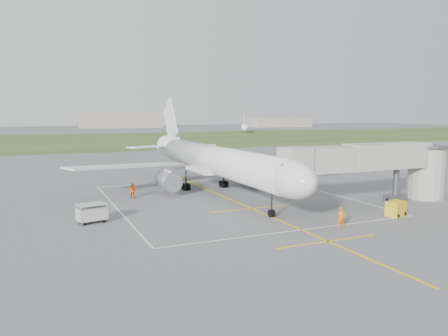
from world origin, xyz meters
name	(u,v)px	position (x,y,z in m)	size (l,w,h in m)	color
ground	(217,194)	(0.00, 0.00, 0.00)	(700.00, 700.00, 0.00)	#575759
grass_strip	(93,140)	(0.00, 130.00, 0.01)	(700.00, 120.00, 0.02)	#344A20
apron_markings	(236,202)	(0.00, -5.82, 0.01)	(28.20, 60.00, 0.01)	yellow
airliner	(215,161)	(0.00, 0.75, 4.39)	(38.93, 46.75, 13.52)	silver
jet_bridge	(382,164)	(15.72, -13.50, 4.74)	(23.40, 5.00, 7.20)	gray
gpu_unit	(396,209)	(12.26, -19.29, 0.78)	(2.41, 1.99, 1.57)	gold
baggage_cart	(92,213)	(-17.40, -9.43, 0.98)	(3.03, 2.20, 1.90)	#B6B6B6
ramp_worker_nose	(341,217)	(3.97, -20.78, 0.98)	(0.71, 0.47, 1.96)	orange
ramp_worker_wing	(132,191)	(-11.06, 1.70, 0.97)	(0.94, 0.73, 1.94)	#DF4307
distant_hangars	(41,122)	(-16.15, 265.19, 5.17)	(345.00, 49.00, 12.00)	gray
distant_aircraft	(107,128)	(11.53, 167.49, 3.59)	(176.52, 45.26, 8.85)	silver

